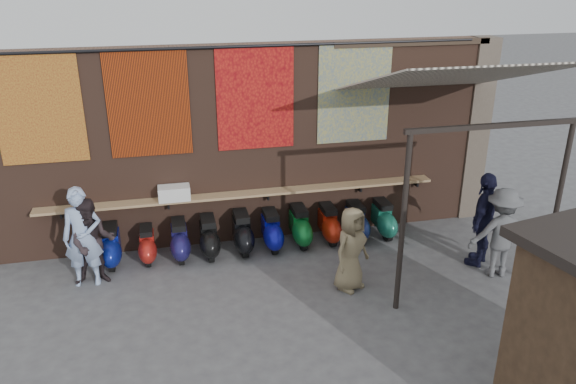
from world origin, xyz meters
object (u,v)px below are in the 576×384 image
object	(u,v)px
shopper_navy	(484,219)
scooter_stool_8	(356,222)
scooter_stool_4	(242,233)
diner_right	(93,242)
scooter_stool_6	(300,226)
scooter_stool_2	(180,241)
scooter_stool_3	(209,238)
scooter_stool_7	(329,224)
shopper_tan	(351,249)
scooter_stool_1	(147,245)
scooter_stool_9	(383,219)
scooter_stool_5	(272,231)
scooter_stool_0	(111,246)
shopper_grey	(501,233)
diner_left	(83,237)
shelf_box	(174,193)

from	to	relation	value
shopper_navy	scooter_stool_8	bearing A→B (deg)	-79.71
scooter_stool_4	diner_right	distance (m)	2.86
scooter_stool_6	diner_right	xyz separation A→B (m)	(-3.96, -0.64, 0.42)
scooter_stool_4	scooter_stool_6	distance (m)	1.20
scooter_stool_2	scooter_stool_4	world-z (taller)	scooter_stool_4
scooter_stool_2	diner_right	bearing A→B (deg)	-158.99
scooter_stool_3	scooter_stool_4	distance (m)	0.67
scooter_stool_7	shopper_tan	xyz separation A→B (m)	(-0.17, -1.86, 0.39)
scooter_stool_1	scooter_stool_9	xyz separation A→B (m)	(4.87, 0.00, 0.04)
scooter_stool_8	shopper_navy	bearing A→B (deg)	-37.98
scooter_stool_3	scooter_stool_5	size ratio (longest dim) A/B	1.01
scooter_stool_4	scooter_stool_6	world-z (taller)	scooter_stool_4
scooter_stool_4	scooter_stool_8	world-z (taller)	scooter_stool_4
scooter_stool_2	scooter_stool_6	xyz separation A→B (m)	(2.43, 0.06, 0.02)
scooter_stool_8	scooter_stool_0	bearing A→B (deg)	179.96
scooter_stool_0	shopper_grey	size ratio (longest dim) A/B	0.47
scooter_stool_4	scooter_stool_6	size ratio (longest dim) A/B	1.01
scooter_stool_1	scooter_stool_0	bearing A→B (deg)	179.23
scooter_stool_2	scooter_stool_8	xyz separation A→B (m)	(3.65, 0.04, 0.00)
scooter_stool_4	scooter_stool_8	size ratio (longest dim) A/B	1.05
shopper_navy	shopper_grey	size ratio (longest dim) A/B	1.08
scooter_stool_9	shopper_tan	world-z (taller)	shopper_tan
scooter_stool_1	shopper_navy	world-z (taller)	shopper_navy
scooter_stool_4	shopper_tan	size ratio (longest dim) A/B	0.54
scooter_stool_3	scooter_stool_6	size ratio (longest dim) A/B	0.99
scooter_stool_2	shopper_navy	distance (m)	5.84
scooter_stool_7	shopper_tan	size ratio (longest dim) A/B	0.52
shopper_tan	scooter_stool_6	bearing A→B (deg)	71.78
scooter_stool_0	diner_left	bearing A→B (deg)	-122.29
scooter_stool_1	scooter_stool_9	distance (m)	4.87
scooter_stool_3	scooter_stool_8	xyz separation A→B (m)	(3.09, 0.05, -0.01)
scooter_stool_9	scooter_stool_4	bearing A→B (deg)	-179.77
scooter_stool_6	scooter_stool_8	size ratio (longest dim) A/B	1.04
scooter_stool_0	scooter_stool_4	bearing A→B (deg)	-0.37
scooter_stool_1	scooter_stool_2	distance (m)	0.62
shelf_box	scooter_stool_7	world-z (taller)	shelf_box
scooter_stool_2	scooter_stool_8	bearing A→B (deg)	0.56
scooter_stool_0	scooter_stool_7	world-z (taller)	scooter_stool_0
scooter_stool_3	diner_right	xyz separation A→B (m)	(-2.09, -0.57, 0.42)
scooter_stool_9	diner_right	size ratio (longest dim) A/B	0.49
shelf_box	scooter_stool_7	xyz separation A→B (m)	(3.09, -0.25, -0.88)
scooter_stool_0	scooter_stool_2	size ratio (longest dim) A/B	1.02
shelf_box	scooter_stool_9	size ratio (longest dim) A/B	0.76
scooter_stool_2	diner_left	distance (m)	1.86
scooter_stool_5	diner_left	bearing A→B (deg)	-170.44
shopper_navy	scooter_stool_2	bearing A→B (deg)	-56.66
scooter_stool_0	diner_left	xyz separation A→B (m)	(-0.39, -0.62, 0.54)
scooter_stool_0	shopper_navy	size ratio (longest dim) A/B	0.44
scooter_stool_5	scooter_stool_7	bearing A→B (deg)	2.19
shopper_navy	shopper_grey	bearing A→B (deg)	57.09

